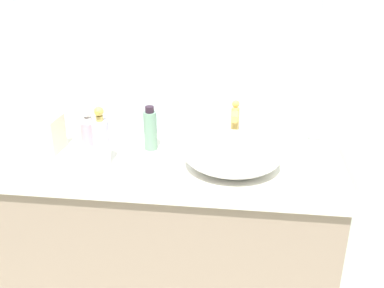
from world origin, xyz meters
TOP-DOWN VIEW (x-y plane):
  - bathroom_wall_rear at (0.00, 0.73)m, footprint 6.00×0.06m
  - vanity_counter at (-0.09, 0.44)m, footprint 1.37×0.50m
  - sink_basin at (0.19, 0.41)m, footprint 0.34×0.32m
  - faucet at (0.19, 0.59)m, footprint 0.03×0.12m
  - soap_dispenser at (-0.37, 0.54)m, footprint 0.07×0.07m
  - lotion_bottle at (-0.12, 0.53)m, footprint 0.05×0.05m
  - perfume_bottle at (-0.27, 0.38)m, footprint 0.06×0.06m
  - tissue_box at (-0.51, 0.47)m, footprint 0.12×0.12m
  - candle_jar at (0.47, 0.45)m, footprint 0.05×0.05m

SIDE VIEW (x-z plane):
  - vanity_counter at x=-0.09m, z-range 0.00..0.83m
  - candle_jar at x=0.47m, z-range 0.83..0.86m
  - sink_basin at x=0.19m, z-range 0.83..0.95m
  - soap_dispenser at x=-0.37m, z-range 0.82..0.97m
  - tissue_box at x=-0.51m, z-range 0.82..0.99m
  - lotion_bottle at x=-0.12m, z-range 0.83..1.00m
  - perfume_bottle at x=-0.27m, z-range 0.82..1.03m
  - faucet at x=0.19m, z-range 0.84..1.02m
  - bathroom_wall_rear at x=0.00m, z-range 0.00..2.60m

